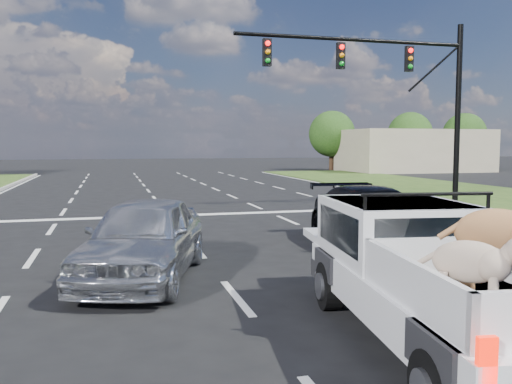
# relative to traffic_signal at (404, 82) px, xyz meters

# --- Properties ---
(ground) EXTENTS (160.00, 160.00, 0.00)m
(ground) POSITION_rel_traffic_signal_xyz_m (-7.20, -10.50, -4.73)
(ground) COLOR black
(ground) RESTS_ON ground
(road_markings) EXTENTS (17.75, 60.00, 0.01)m
(road_markings) POSITION_rel_traffic_signal_xyz_m (-7.20, -3.94, -4.72)
(road_markings) COLOR silver
(road_markings) RESTS_ON ground
(traffic_signal) EXTENTS (9.11, 0.31, 7.00)m
(traffic_signal) POSITION_rel_traffic_signal_xyz_m (0.00, 0.00, 0.00)
(traffic_signal) COLOR black
(traffic_signal) RESTS_ON ground
(building_right) EXTENTS (12.00, 7.00, 3.60)m
(building_right) POSITION_rel_traffic_signal_xyz_m (14.80, 23.50, -2.93)
(building_right) COLOR tan
(building_right) RESTS_ON ground
(tree_far_d) EXTENTS (4.20, 4.20, 5.40)m
(tree_far_d) POSITION_rel_traffic_signal_xyz_m (8.80, 27.50, -1.44)
(tree_far_d) COLOR #332114
(tree_far_d) RESTS_ON ground
(tree_far_e) EXTENTS (4.20, 4.20, 5.40)m
(tree_far_e) POSITION_rel_traffic_signal_xyz_m (16.80, 27.50, -1.44)
(tree_far_e) COLOR #332114
(tree_far_e) RESTS_ON ground
(tree_far_f) EXTENTS (4.20, 4.20, 5.40)m
(tree_far_f) POSITION_rel_traffic_signal_xyz_m (22.80, 27.50, -1.44)
(tree_far_f) COLOR #332114
(tree_far_f) RESTS_ON ground
(pickup_truck) EXTENTS (2.35, 5.07, 1.83)m
(pickup_truck) POSITION_rel_traffic_signal_xyz_m (-7.17, -12.97, -3.86)
(pickup_truck) COLOR black
(pickup_truck) RESTS_ON ground
(silver_sedan) EXTENTS (2.95, 4.64, 1.47)m
(silver_sedan) POSITION_rel_traffic_signal_xyz_m (-10.27, -8.88, -3.99)
(silver_sedan) COLOR silver
(silver_sedan) RESTS_ON ground
(black_coupe) EXTENTS (2.39, 5.00, 1.41)m
(black_coupe) POSITION_rel_traffic_signal_xyz_m (-5.00, -7.37, -4.02)
(black_coupe) COLOR black
(black_coupe) RESTS_ON ground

